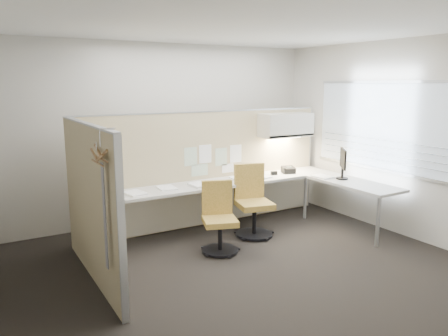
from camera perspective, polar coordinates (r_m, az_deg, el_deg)
floor at (r=5.43m, az=0.86°, el=-12.73°), size 5.50×4.50×0.01m
ceiling at (r=5.01m, az=0.96°, el=18.18°), size 5.50×4.50×0.01m
wall_back at (r=7.03m, az=-8.73°, el=4.52°), size 5.50×0.02×2.80m
wall_front at (r=3.36m, az=21.39°, el=-3.18°), size 5.50×0.02×2.80m
wall_right at (r=6.86m, az=20.94°, el=3.76°), size 0.02×4.50×2.80m
window_pane at (r=6.83m, az=20.89°, el=5.00°), size 0.01×2.80×1.30m
partition_back at (r=6.76m, az=-2.21°, el=-0.13°), size 4.10×0.06×1.75m
partition_left at (r=5.03m, az=-16.99°, el=-4.50°), size 0.06×2.20×1.75m
desk at (r=6.61m, az=2.68°, el=-2.81°), size 4.00×2.07×0.73m
overhead_bin at (r=7.23m, az=8.06°, el=5.59°), size 0.90×0.36×0.38m
task_light_strip at (r=7.25m, az=8.02°, el=3.94°), size 0.60×0.06×0.02m
pinned_papers at (r=6.74m, az=-1.48°, el=1.21°), size 1.01×0.00×0.47m
poster at (r=6.05m, az=-15.56°, el=3.40°), size 0.28×0.00×0.35m
chair_left at (r=5.75m, az=-0.66°, el=-6.76°), size 0.54×0.55×0.91m
chair_right at (r=6.35m, az=3.76°, el=-4.61°), size 0.57×0.59×1.01m
monitor at (r=6.90m, az=15.26°, el=0.77°), size 0.29×0.37×0.46m
phone at (r=7.23m, az=8.36°, el=-0.25°), size 0.26×0.25×0.12m
stapler at (r=7.06m, az=4.56°, el=-0.67°), size 0.14×0.06×0.05m
tape_dispenser at (r=7.06m, az=6.55°, el=-0.66°), size 0.11×0.09×0.06m
coat_hook at (r=4.13m, az=-15.84°, el=0.01°), size 0.18×0.44×1.32m
paper_stack_0 at (r=5.92m, az=-11.55°, el=-3.25°), size 0.28×0.34×0.03m
paper_stack_1 at (r=6.16m, az=-7.50°, el=-2.60°), size 0.25×0.32×0.02m
paper_stack_2 at (r=6.25m, az=-3.28°, el=-2.24°), size 0.25×0.31×0.04m
paper_stack_3 at (r=6.72m, az=2.06°, el=-1.37°), size 0.26×0.32×0.02m
paper_stack_4 at (r=6.87m, az=4.84°, el=-1.12°), size 0.30×0.35×0.02m
paper_stack_5 at (r=7.00m, az=12.74°, el=-1.11°), size 0.25×0.32×0.02m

